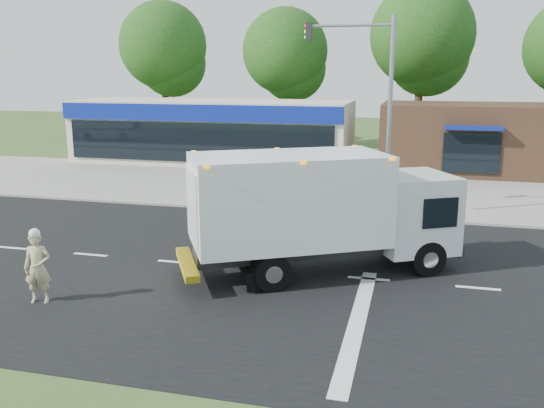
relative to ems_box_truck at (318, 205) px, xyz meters
name	(u,v)px	position (x,y,z in m)	size (l,w,h in m)	color
ground	(268,270)	(-1.46, -0.18, -2.07)	(120.00, 120.00, 0.00)	#385123
road_asphalt	(268,270)	(-1.46, -0.18, -2.07)	(60.00, 14.00, 0.02)	black
sidewalk	(316,208)	(-1.46, 8.02, -2.01)	(60.00, 2.40, 0.12)	gray
parking_apron	(335,184)	(-1.46, 13.82, -2.06)	(60.00, 9.00, 0.02)	gray
lane_markings	(303,290)	(-0.11, -1.53, -2.06)	(55.20, 7.00, 0.01)	silver
ems_box_truck	(318,205)	(0.00, 0.00, 0.00)	(8.31, 6.10, 3.60)	black
emergency_worker	(38,267)	(-6.57, -4.01, -1.10)	(0.78, 0.62, 1.99)	tan
retail_strip_mall	(213,131)	(-10.46, 19.74, -0.06)	(18.00, 6.20, 4.00)	beige
brown_storefront	(468,138)	(5.54, 19.80, -0.07)	(10.00, 6.70, 4.00)	#382316
traffic_signal_pole	(374,95)	(0.89, 7.42, 2.85)	(3.51, 0.25, 8.00)	gray
background_trees	(354,50)	(-2.31, 27.98, 5.31)	(36.77, 7.39, 12.10)	#332114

